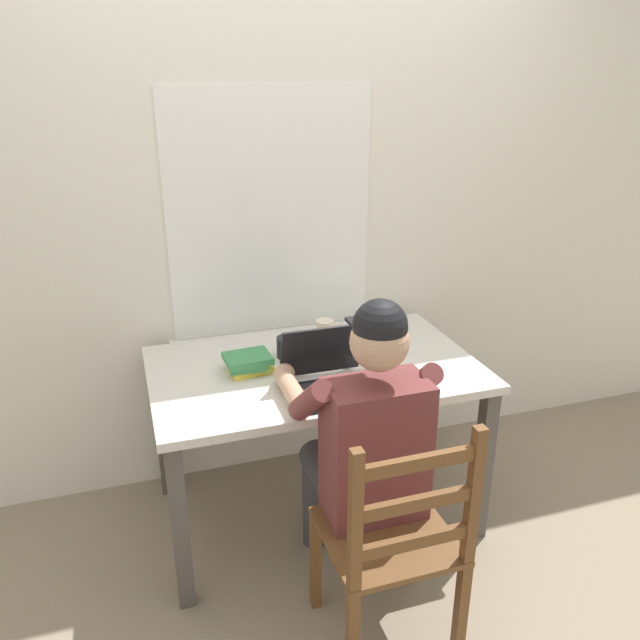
# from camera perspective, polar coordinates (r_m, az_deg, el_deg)

# --- Properties ---
(ground_plane) EXTENTS (8.00, 8.00, 0.00)m
(ground_plane) POSITION_cam_1_polar(r_m,az_deg,el_deg) (3.03, -0.47, -16.71)
(ground_plane) COLOR gray
(back_wall) EXTENTS (6.00, 0.08, 2.60)m
(back_wall) POSITION_cam_1_polar(r_m,az_deg,el_deg) (2.90, -3.52, 10.07)
(back_wall) COLOR silver
(back_wall) RESTS_ON ground
(desk) EXTENTS (1.34, 0.82, 0.74)m
(desk) POSITION_cam_1_polar(r_m,az_deg,el_deg) (2.68, -0.52, -5.90)
(desk) COLOR beige
(desk) RESTS_ON ground
(seated_person) EXTENTS (0.50, 0.60, 1.22)m
(seated_person) POSITION_cam_1_polar(r_m,az_deg,el_deg) (2.27, 3.95, -10.54)
(seated_person) COLOR brown
(seated_person) RESTS_ON ground
(wooden_chair) EXTENTS (0.42, 0.42, 0.92)m
(wooden_chair) POSITION_cam_1_polar(r_m,az_deg,el_deg) (2.20, 6.63, -19.14)
(wooden_chair) COLOR brown
(wooden_chair) RESTS_ON ground
(laptop) EXTENTS (0.33, 0.30, 0.23)m
(laptop) POSITION_cam_1_polar(r_m,az_deg,el_deg) (2.43, 0.80, -5.02)
(laptop) COLOR black
(laptop) RESTS_ON desk
(computer_mouse) EXTENTS (0.06, 0.10, 0.03)m
(computer_mouse) POSITION_cam_1_polar(r_m,az_deg,el_deg) (2.47, 6.67, -5.72)
(computer_mouse) COLOR black
(computer_mouse) RESTS_ON desk
(coffee_mug_white) EXTENTS (0.12, 0.08, 0.09)m
(coffee_mug_white) POSITION_cam_1_polar(r_m,az_deg,el_deg) (2.87, 0.50, -0.87)
(coffee_mug_white) COLOR beige
(coffee_mug_white) RESTS_ON desk
(coffee_mug_dark) EXTENTS (0.12, 0.09, 0.09)m
(coffee_mug_dark) POSITION_cam_1_polar(r_m,az_deg,el_deg) (2.70, -2.93, -2.43)
(coffee_mug_dark) COLOR black
(coffee_mug_dark) RESTS_ON desk
(book_stack_main) EXTENTS (0.20, 0.16, 0.07)m
(book_stack_main) POSITION_cam_1_polar(r_m,az_deg,el_deg) (2.58, -6.45, -3.84)
(book_stack_main) COLOR gold
(book_stack_main) RESTS_ON desk
(paper_pile_near_laptop) EXTENTS (0.22, 0.19, 0.01)m
(paper_pile_near_laptop) POSITION_cam_1_polar(r_m,az_deg,el_deg) (2.89, 3.32, -1.56)
(paper_pile_near_laptop) COLOR silver
(paper_pile_near_laptop) RESTS_ON desk
(paper_pile_back_corner) EXTENTS (0.25, 0.22, 0.01)m
(paper_pile_back_corner) POSITION_cam_1_polar(r_m,az_deg,el_deg) (2.48, 2.11, -5.63)
(paper_pile_back_corner) COLOR white
(paper_pile_back_corner) RESTS_ON desk
(paper_pile_side) EXTENTS (0.29, 0.24, 0.02)m
(paper_pile_side) POSITION_cam_1_polar(r_m,az_deg,el_deg) (2.45, -0.04, -6.03)
(paper_pile_side) COLOR white
(paper_pile_side) RESTS_ON desk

